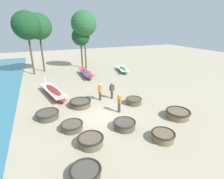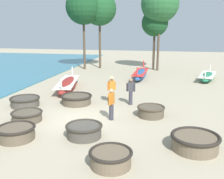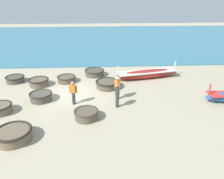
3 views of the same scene
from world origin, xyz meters
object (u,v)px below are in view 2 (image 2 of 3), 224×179
at_px(long_boat_red_hull, 68,84).
at_px(tree_leftmost, 155,23).
at_px(coracle_front_right, 151,111).
at_px(fisherman_standing_right, 131,91).
at_px(coracle_front_left, 16,132).
at_px(tree_center, 100,9).
at_px(fisherman_hauling, 111,103).
at_px(coracle_weathered, 111,158).
at_px(tree_left_mid, 160,4).
at_px(coracle_nearest, 25,101).
at_px(tree_right_mid, 83,7).
at_px(coracle_far_right, 27,116).
at_px(fisherman_crouching, 112,88).
at_px(long_boat_blue_hull, 141,74).
at_px(coracle_center, 195,142).
at_px(coracle_upturned, 77,99).
at_px(coracle_tilted, 84,130).
at_px(long_boat_white_hull, 207,76).

distance_m(long_boat_red_hull, tree_leftmost, 12.89).
bearing_deg(coracle_front_right, fisherman_standing_right, 124.79).
xyz_separation_m(coracle_front_left, tree_center, (-1.46, 19.33, 6.06)).
bearing_deg(fisherman_standing_right, fisherman_hauling, -101.47).
bearing_deg(coracle_front_right, coracle_weathered, -100.50).
bearing_deg(fisherman_hauling, tree_left_mid, 84.25).
relative_size(tree_center, tree_left_mid, 0.95).
bearing_deg(coracle_nearest, tree_right_mid, 93.43).
bearing_deg(coracle_far_right, fisherman_standing_right, 39.92).
xyz_separation_m(fisherman_crouching, tree_right_mid, (-5.58, 12.28, 5.55)).
xyz_separation_m(tree_left_mid, tree_leftmost, (-0.47, 0.55, -1.88)).
relative_size(coracle_front_right, coracle_front_left, 0.92).
distance_m(coracle_front_right, long_boat_blue_hull, 10.35).
bearing_deg(coracle_center, coracle_weathered, -147.51).
bearing_deg(long_boat_red_hull, tree_center, 91.39).
height_order(coracle_far_right, coracle_upturned, coracle_upturned).
bearing_deg(coracle_far_right, coracle_nearest, 121.75).
height_order(coracle_front_left, tree_right_mid, tree_right_mid).
relative_size(coracle_far_right, coracle_tilted, 0.98).
xyz_separation_m(coracle_far_right, long_boat_red_hull, (-0.52, 6.74, 0.11)).
bearing_deg(coracle_tilted, tree_center, 102.39).
bearing_deg(tree_left_mid, coracle_upturned, -107.16).
bearing_deg(long_boat_white_hull, coracle_weathered, -107.96).
bearing_deg(tree_leftmost, fisherman_hauling, -93.94).
height_order(fisherman_standing_right, tree_center, tree_center).
bearing_deg(long_boat_red_hull, coracle_weathered, -61.83).
bearing_deg(tree_right_mid, fisherman_hauling, -67.81).
xyz_separation_m(coracle_upturned, long_boat_red_hull, (-1.89, 3.45, 0.07)).
bearing_deg(tree_center, coracle_front_right, -66.74).
relative_size(coracle_far_right, coracle_weathered, 1.04).
bearing_deg(coracle_nearest, tree_leftmost, 66.91).
relative_size(coracle_front_right, long_boat_blue_hull, 0.28).
bearing_deg(tree_left_mid, coracle_center, -83.48).
bearing_deg(tree_center, fisherman_hauling, -73.77).
distance_m(coracle_nearest, tree_left_mid, 17.44).
relative_size(coracle_far_right, tree_right_mid, 0.18).
bearing_deg(tree_leftmost, tree_right_mid, -170.07).
height_order(tree_center, tree_leftmost, tree_center).
xyz_separation_m(coracle_center, fisherman_hauling, (-3.70, 2.53, 0.51)).
distance_m(coracle_weathered, coracle_upturned, 7.48).
bearing_deg(coracle_front_left, tree_leftmost, 77.25).
height_order(coracle_far_right, long_boat_red_hull, long_boat_red_hull).
distance_m(coracle_front_right, tree_center, 17.80).
bearing_deg(fisherman_hauling, long_boat_white_hull, 62.36).
bearing_deg(coracle_front_left, fisherman_standing_right, 56.63).
xyz_separation_m(coracle_nearest, fisherman_crouching, (4.75, 1.64, 0.66)).
height_order(coracle_center, fisherman_hauling, fisherman_hauling).
bearing_deg(tree_center, fisherman_crouching, -72.82).
distance_m(coracle_front_left, long_boat_white_hull, 17.30).
relative_size(coracle_weathered, tree_left_mid, 0.17).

